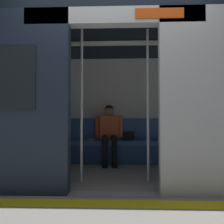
% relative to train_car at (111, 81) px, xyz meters
% --- Properties ---
extents(ground_plane, '(60.00, 60.00, 0.00)m').
position_rel_train_car_xyz_m(ground_plane, '(-0.08, 1.10, -1.53)').
color(ground_plane, gray).
extents(platform_edge_strip, '(8.00, 0.24, 0.01)m').
position_rel_train_car_xyz_m(platform_edge_strip, '(-0.08, 1.40, -1.52)').
color(platform_edge_strip, yellow).
rests_on(platform_edge_strip, ground_plane).
extents(train_car, '(6.40, 2.51, 2.34)m').
position_rel_train_car_xyz_m(train_car, '(0.00, 0.00, 0.00)').
color(train_car, '#ADAFB5').
rests_on(train_car, ground_plane).
extents(bench_seat, '(3.20, 0.44, 0.46)m').
position_rel_train_car_xyz_m(bench_seat, '(-0.08, -0.89, -1.17)').
color(bench_seat, '#38609E').
rests_on(bench_seat, ground_plane).
extents(person_seated, '(0.55, 0.69, 1.19)m').
position_rel_train_car_xyz_m(person_seated, '(0.06, -0.84, -0.84)').
color(person_seated, '#CC5933').
rests_on(person_seated, ground_plane).
extents(handbag, '(0.26, 0.15, 0.17)m').
position_rel_train_car_xyz_m(handbag, '(-0.31, -0.97, -0.98)').
color(handbag, black).
rests_on(handbag, bench_seat).
extents(book, '(0.21, 0.26, 0.03)m').
position_rel_train_car_xyz_m(book, '(0.41, -0.93, -1.05)').
color(book, gold).
rests_on(book, bench_seat).
extents(grab_pole_door, '(0.04, 0.04, 2.20)m').
position_rel_train_car_xyz_m(grab_pole_door, '(0.39, 0.57, -0.43)').
color(grab_pole_door, silver).
rests_on(grab_pole_door, ground_plane).
extents(grab_pole_far, '(0.04, 0.04, 2.20)m').
position_rel_train_car_xyz_m(grab_pole_far, '(-0.56, 0.51, -0.43)').
color(grab_pole_far, silver).
rests_on(grab_pole_far, ground_plane).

